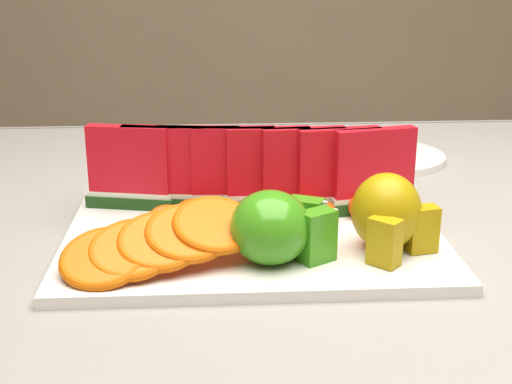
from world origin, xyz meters
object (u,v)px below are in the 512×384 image
Objects in this scene: side_plate at (384,157)px; fork at (151,187)px; pear_cluster at (388,214)px; platter at (253,234)px; apple_cluster at (277,228)px.

side_plate is 0.36m from fork.
platter is at bearing 154.60° from pear_cluster.
platter is at bearing 103.74° from apple_cluster.
side_plate is at bearing 54.30° from platter.
fork is at bearing -161.41° from side_plate.
pear_cluster is 0.36m from fork.
side_plate is 1.21× the size of fork.
platter reaches higher than side_plate.
pear_cluster is at bearing -43.81° from fork.
pear_cluster is 0.54× the size of fork.
side_plate is at bearing 62.66° from apple_cluster.
side_plate is at bearing 77.11° from pear_cluster.
apple_cluster is at bearing -76.26° from platter.
apple_cluster reaches higher than fork.
pear_cluster is at bearing -25.40° from platter.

